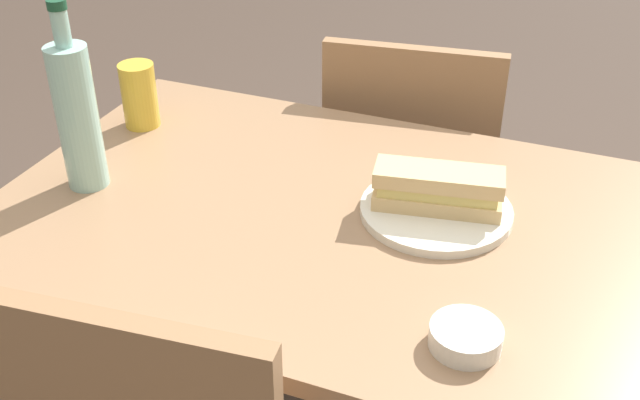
# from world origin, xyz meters

# --- Properties ---
(dining_table) EXTENTS (1.07, 0.73, 0.74)m
(dining_table) POSITION_xyz_m (0.00, 0.00, 0.62)
(dining_table) COLOR #997251
(dining_table) RESTS_ON ground
(chair_far) EXTENTS (0.45, 0.45, 0.86)m
(chair_far) POSITION_xyz_m (0.01, 0.56, 0.50)
(chair_far) COLOR #936B47
(chair_far) RESTS_ON ground
(plate_near) EXTENTS (0.25, 0.25, 0.01)m
(plate_near) POSITION_xyz_m (0.18, 0.06, 0.75)
(plate_near) COLOR silver
(plate_near) RESTS_ON dining_table
(baguette_sandwich_near) EXTENTS (0.21, 0.10, 0.07)m
(baguette_sandwich_near) POSITION_xyz_m (0.18, 0.06, 0.79)
(baguette_sandwich_near) COLOR #DBB77A
(baguette_sandwich_near) RESTS_ON plate_near
(knife_near) EXTENTS (0.18, 0.02, 0.01)m
(knife_near) POSITION_xyz_m (0.16, 0.11, 0.76)
(knife_near) COLOR silver
(knife_near) RESTS_ON plate_near
(water_bottle) EXTENTS (0.07, 0.07, 0.32)m
(water_bottle) POSITION_xyz_m (-0.40, -0.07, 0.88)
(water_bottle) COLOR #99C6B7
(water_bottle) RESTS_ON dining_table
(beer_glass) EXTENTS (0.07, 0.07, 0.13)m
(beer_glass) POSITION_xyz_m (-0.44, 0.16, 0.81)
(beer_glass) COLOR gold
(beer_glass) RESTS_ON dining_table
(olive_bowl) EXTENTS (0.09, 0.09, 0.03)m
(olive_bowl) POSITION_xyz_m (0.29, -0.23, 0.76)
(olive_bowl) COLOR silver
(olive_bowl) RESTS_ON dining_table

